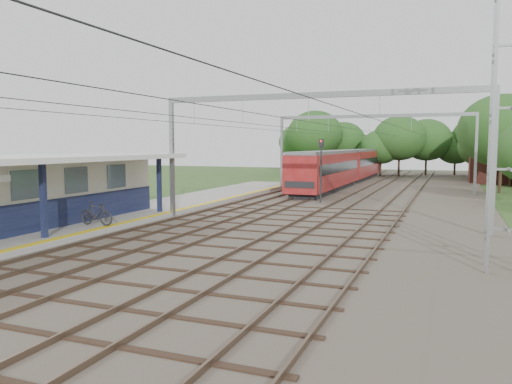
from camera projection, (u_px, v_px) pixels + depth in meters
The scene contains 13 objects.
ground at pixel (46, 302), 13.65m from camera, with size 160.00×160.00×0.00m, color #2D4C1E.
ballast_bed at pixel (368, 198), 39.96m from camera, with size 18.00×90.00×0.10m, color #473D33.
platform at pixel (127, 215), 29.34m from camera, with size 5.00×52.00×0.35m, color gray.
yellow_stripe at pixel (160, 214), 28.50m from camera, with size 0.45×52.00×0.01m, color yellow.
station_building at pixel (10, 194), 23.19m from camera, with size 3.41×18.00×3.40m.
canopy at pixel (9, 160), 21.71m from camera, with size 6.40×20.00×3.44m.
rail_tracks at pixel (337, 195), 40.86m from camera, with size 11.80×88.00×0.15m.
catenary_system at pixel (350, 128), 35.30m from camera, with size 17.22×88.00×7.00m.
tree_band at pixel (401, 140), 64.67m from camera, with size 31.72×30.88×8.82m.
house_far at pixel (509, 154), 55.64m from camera, with size 8.00×6.12×8.66m.
bicycle at pixel (96, 214), 24.48m from camera, with size 0.55×1.96×1.18m, color black.
train at pixel (346, 166), 53.65m from camera, with size 2.78×34.66×3.67m.
signal_post at pixel (321, 162), 36.10m from camera, with size 0.35×0.30×4.71m.
Camera 1 is at (10.25, -10.25, 4.30)m, focal length 35.00 mm.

